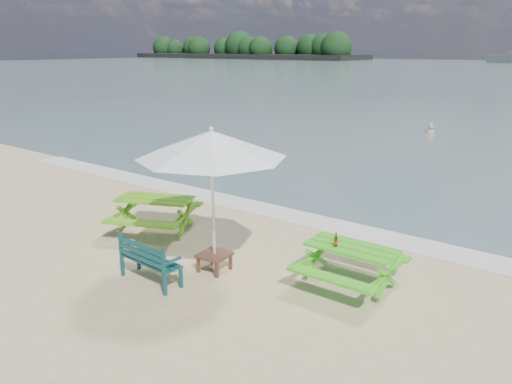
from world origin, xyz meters
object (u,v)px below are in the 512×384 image
Objects in this scene: swimmer at (429,140)px; side_table at (214,262)px; park_bench at (151,269)px; beer_bottle at (336,242)px; patio_umbrella at (211,144)px; picnic_table_left at (156,215)px; picnic_table_right at (350,267)px.

side_table is at bearing -83.55° from swimmer.
park_bench is 5.14× the size of beer_bottle.
patio_umbrella is 2.68m from beer_bottle.
picnic_table_right is (4.66, 0.21, -0.03)m from picnic_table_left.
picnic_table_left reaches higher than side_table.
swimmer reaches higher than side_table.
side_table is 2.27m from beer_bottle.
picnic_table_left is at bearing -177.40° from picnic_table_right.
patio_umbrella is at bearing -17.26° from picnic_table_left.
swimmer is (0.43, 16.78, -0.67)m from picnic_table_left.
park_bench is at bearing -145.52° from beer_bottle.
swimmer is at bearing 88.54° from picnic_table_left.
picnic_table_right is 2.45m from side_table.
park_bench is at bearing -145.48° from picnic_table_right.
swimmer is (-4.01, 16.72, -1.10)m from beer_bottle.
picnic_table_left is 3.21m from patio_umbrella.
patio_umbrella is (2.41, -0.75, 1.98)m from picnic_table_left.
patio_umbrella reaches higher than picnic_table_left.
beer_bottle reaches higher than side_table.
side_table is at bearing 59.25° from park_bench.
picnic_table_left reaches higher than park_bench.
swimmer is (-1.98, 17.53, -2.65)m from patio_umbrella.
picnic_table_right is 1.35× the size of park_bench.
picnic_table_right is 17.11m from swimmer.
beer_bottle is 0.15× the size of swimmer.
patio_umbrella is at bearing 0.00° from side_table.
side_table is at bearing -158.33° from beer_bottle.
swimmer is (-1.98, 17.53, -0.48)m from side_table.
beer_bottle reaches higher than park_bench.
picnic_table_left reaches higher than swimmer.
swimmer is at bearing 96.45° from patio_umbrella.
side_table is at bearing -17.26° from picnic_table_left.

